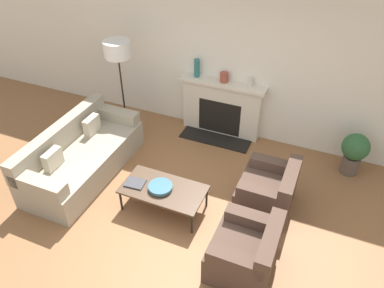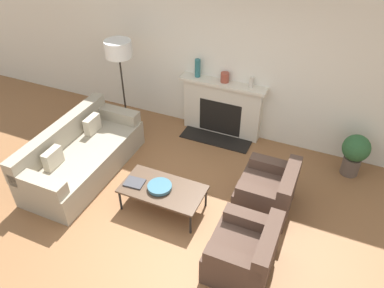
% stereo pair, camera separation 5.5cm
% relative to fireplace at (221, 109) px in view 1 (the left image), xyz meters
% --- Properties ---
extents(ground_plane, '(18.00, 18.00, 0.00)m').
position_rel_fireplace_xyz_m(ground_plane, '(0.25, -2.52, -0.51)').
color(ground_plane, brown).
extents(wall_back, '(18.00, 0.06, 2.90)m').
position_rel_fireplace_xyz_m(wall_back, '(0.25, 0.15, 0.94)').
color(wall_back, silver).
rests_on(wall_back, ground_plane).
extents(fireplace, '(1.54, 0.59, 1.04)m').
position_rel_fireplace_xyz_m(fireplace, '(0.00, 0.00, 0.00)').
color(fireplace, beige).
rests_on(fireplace, ground_plane).
extents(couch, '(0.95, 2.14, 0.81)m').
position_rel_fireplace_xyz_m(couch, '(-1.66, -1.93, -0.20)').
color(couch, '#9E937F').
rests_on(couch, ground_plane).
extents(armchair_near, '(0.76, 0.85, 0.73)m').
position_rel_fireplace_xyz_m(armchair_near, '(1.26, -2.65, -0.21)').
color(armchair_near, '#4C382D').
rests_on(armchair_near, ground_plane).
extents(armchair_far, '(0.76, 0.85, 0.73)m').
position_rel_fireplace_xyz_m(armchair_far, '(1.26, -1.53, -0.21)').
color(armchair_far, '#4C382D').
rests_on(armchair_far, ground_plane).
extents(coffee_table, '(1.18, 0.63, 0.38)m').
position_rel_fireplace_xyz_m(coffee_table, '(-0.10, -2.15, -0.15)').
color(coffee_table, '#4C3828').
rests_on(coffee_table, ground_plane).
extents(bowl, '(0.34, 0.34, 0.07)m').
position_rel_fireplace_xyz_m(bowl, '(-0.13, -2.17, -0.09)').
color(bowl, '#38667A').
rests_on(bowl, coffee_table).
extents(book, '(0.29, 0.24, 0.02)m').
position_rel_fireplace_xyz_m(book, '(-0.51, -2.21, -0.11)').
color(book, '#38383D').
rests_on(book, coffee_table).
extents(floor_lamp, '(0.46, 0.46, 1.67)m').
position_rel_fireplace_xyz_m(floor_lamp, '(-1.73, -0.49, 0.92)').
color(floor_lamp, black).
rests_on(floor_lamp, ground_plane).
extents(mantel_vase_left, '(0.10, 0.10, 0.32)m').
position_rel_fireplace_xyz_m(mantel_vase_left, '(-0.48, 0.02, 0.69)').
color(mantel_vase_left, '#28666B').
rests_on(mantel_vase_left, fireplace).
extents(mantel_vase_center_left, '(0.14, 0.14, 0.17)m').
position_rel_fireplace_xyz_m(mantel_vase_center_left, '(0.02, 0.02, 0.62)').
color(mantel_vase_center_left, brown).
rests_on(mantel_vase_center_left, fireplace).
extents(mantel_vase_center_right, '(0.08, 0.08, 0.18)m').
position_rel_fireplace_xyz_m(mantel_vase_center_right, '(0.48, 0.02, 0.62)').
color(mantel_vase_center_right, beige).
rests_on(mantel_vase_center_right, fireplace).
extents(potted_plant, '(0.43, 0.43, 0.72)m').
position_rel_fireplace_xyz_m(potted_plant, '(2.31, -0.26, -0.08)').
color(potted_plant, brown).
rests_on(potted_plant, ground_plane).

